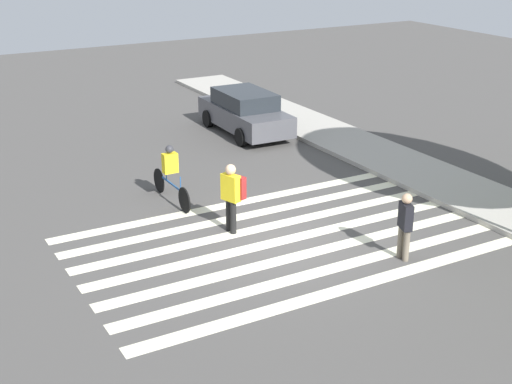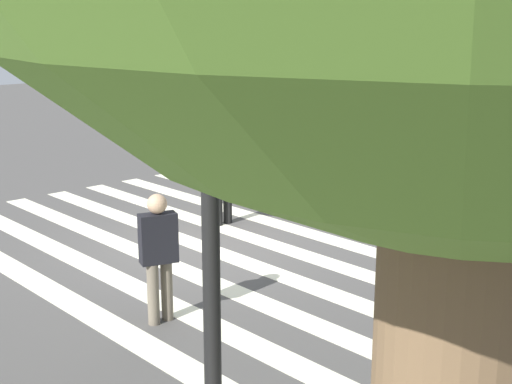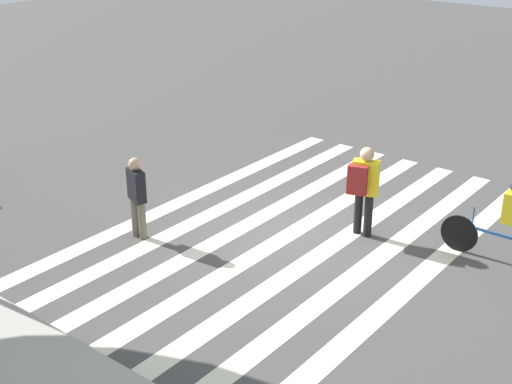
{
  "view_description": "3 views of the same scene",
  "coord_description": "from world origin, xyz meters",
  "px_view_note": "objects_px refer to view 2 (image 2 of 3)",
  "views": [
    {
      "loc": [
        13.48,
        -8.27,
        7.33
      ],
      "look_at": [
        -0.04,
        -0.67,
        1.4
      ],
      "focal_mm": 50.0,
      "sensor_mm": 36.0,
      "label": 1
    },
    {
      "loc": [
        6.88,
        8.72,
        3.64
      ],
      "look_at": [
        -0.84,
        0.37,
        0.85
      ],
      "focal_mm": 50.0,
      "sensor_mm": 36.0,
      "label": 2
    },
    {
      "loc": [
        -7.12,
        10.21,
        6.21
      ],
      "look_at": [
        0.46,
        0.57,
        0.94
      ],
      "focal_mm": 50.0,
      "sensor_mm": 36.0,
      "label": 3
    }
  ],
  "objects_px": {
    "traffic_light": "(196,70)",
    "pedestrian_adult_blue_shirt": "(159,251)",
    "cyclist_near_curb": "(303,155)",
    "pedestrian_adult_tall_backpack": "(223,168)"
  },
  "relations": [
    {
      "from": "pedestrian_adult_blue_shirt",
      "to": "cyclist_near_curb",
      "type": "height_order",
      "value": "cyclist_near_curb"
    },
    {
      "from": "cyclist_near_curb",
      "to": "traffic_light",
      "type": "bearing_deg",
      "value": 39.21
    },
    {
      "from": "traffic_light",
      "to": "pedestrian_adult_tall_backpack",
      "type": "distance_m",
      "value": 8.17
    },
    {
      "from": "traffic_light",
      "to": "pedestrian_adult_blue_shirt",
      "type": "distance_m",
      "value": 4.42
    },
    {
      "from": "cyclist_near_curb",
      "to": "pedestrian_adult_blue_shirt",
      "type": "bearing_deg",
      "value": 28.37
    },
    {
      "from": "traffic_light",
      "to": "pedestrian_adult_blue_shirt",
      "type": "height_order",
      "value": "traffic_light"
    },
    {
      "from": "traffic_light",
      "to": "pedestrian_adult_blue_shirt",
      "type": "xyz_separation_m",
      "value": [
        -1.88,
        -3.2,
        -2.41
      ]
    },
    {
      "from": "cyclist_near_curb",
      "to": "pedestrian_adult_tall_backpack",
      "type": "bearing_deg",
      "value": 11.43
    },
    {
      "from": "pedestrian_adult_tall_backpack",
      "to": "cyclist_near_curb",
      "type": "bearing_deg",
      "value": -6.93
    },
    {
      "from": "traffic_light",
      "to": "cyclist_near_curb",
      "type": "relative_size",
      "value": 1.93
    }
  ]
}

